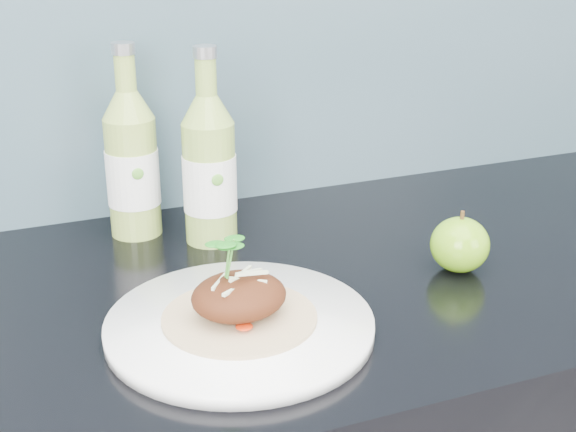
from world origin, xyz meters
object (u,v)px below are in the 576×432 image
object	(u,v)px
cider_bottle_right	(209,170)
dinner_plate	(240,325)
cider_bottle_left	(132,164)
green_apple	(460,245)

from	to	relation	value
cider_bottle_right	dinner_plate	bearing A→B (deg)	-101.05
dinner_plate	cider_bottle_right	xyz separation A→B (m)	(0.05, 0.25, 0.09)
dinner_plate	cider_bottle_left	world-z (taller)	cider_bottle_left
cider_bottle_right	green_apple	bearing A→B (deg)	-39.62
dinner_plate	cider_bottle_left	bearing A→B (deg)	98.11
dinner_plate	cider_bottle_left	size ratio (longest dim) A/B	1.18
green_apple	cider_bottle_right	world-z (taller)	cider_bottle_right
cider_bottle_left	cider_bottle_right	xyz separation A→B (m)	(0.09, -0.06, 0.00)
green_apple	cider_bottle_right	distance (m)	0.34
dinner_plate	green_apple	bearing A→B (deg)	8.20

